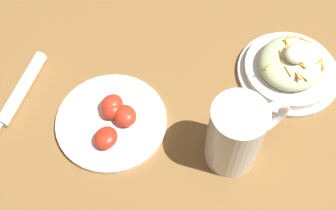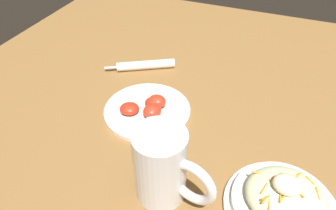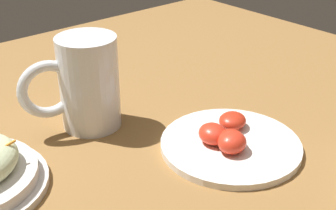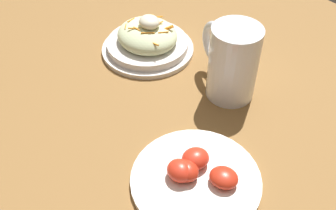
# 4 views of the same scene
# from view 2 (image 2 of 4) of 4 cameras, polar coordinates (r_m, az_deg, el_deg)

# --- Properties ---
(ground_plane) EXTENTS (1.43, 1.43, 0.00)m
(ground_plane) POSITION_cam_2_polar(r_m,az_deg,el_deg) (0.78, 3.90, -2.36)
(ground_plane) COLOR olive
(salad_plate) EXTENTS (0.21, 0.21, 0.09)m
(salad_plate) POSITION_cam_2_polar(r_m,az_deg,el_deg) (0.63, 20.45, -16.21)
(salad_plate) COLOR silver
(salad_plate) RESTS_ON ground_plane
(beer_mug) EXTENTS (0.16, 0.10, 0.16)m
(beer_mug) POSITION_cam_2_polar(r_m,az_deg,el_deg) (0.58, -1.08, -11.58)
(beer_mug) COLOR white
(beer_mug) RESTS_ON ground_plane
(napkin_roll) EXTENTS (0.19, 0.12, 0.03)m
(napkin_roll) POSITION_cam_2_polar(r_m,az_deg,el_deg) (0.95, -4.20, 7.29)
(napkin_roll) COLOR white
(napkin_roll) RESTS_ON ground_plane
(tomato_plate) EXTENTS (0.22, 0.22, 0.04)m
(tomato_plate) POSITION_cam_2_polar(r_m,az_deg,el_deg) (0.79, -3.73, -0.75)
(tomato_plate) COLOR white
(tomato_plate) RESTS_ON ground_plane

